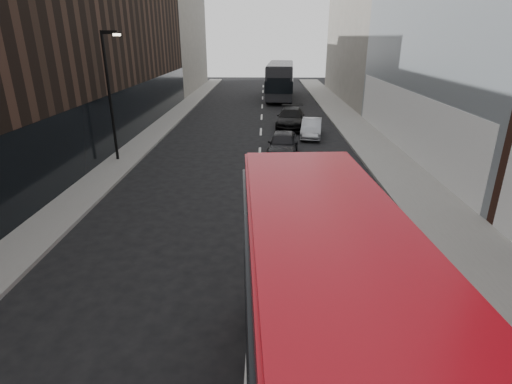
# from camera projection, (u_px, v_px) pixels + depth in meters

# --- Properties ---
(sidewalk_right) EXTENTS (3.00, 80.00, 0.15)m
(sidewalk_right) POSITION_uv_depth(u_px,v_px,m) (362.00, 134.00, 29.60)
(sidewalk_right) COLOR slate
(sidewalk_right) RESTS_ON ground
(sidewalk_left) EXTENTS (2.00, 80.00, 0.15)m
(sidewalk_left) POSITION_uv_depth(u_px,v_px,m) (154.00, 133.00, 29.93)
(sidewalk_left) COLOR slate
(sidewalk_left) RESTS_ON ground
(building_victorian) EXTENTS (6.50, 24.00, 21.00)m
(building_victorian) POSITION_uv_depth(u_px,v_px,m) (367.00, 9.00, 43.72)
(building_victorian) COLOR slate
(building_victorian) RESTS_ON ground
(building_left_mid) EXTENTS (5.00, 24.00, 14.00)m
(building_left_mid) POSITION_uv_depth(u_px,v_px,m) (119.00, 34.00, 32.14)
(building_left_mid) COLOR black
(building_left_mid) RESTS_ON ground
(building_left_far) EXTENTS (5.00, 20.00, 13.00)m
(building_left_far) POSITION_uv_depth(u_px,v_px,m) (177.00, 39.00, 52.81)
(building_left_far) COLOR slate
(building_left_far) RESTS_ON ground
(street_lamp) EXTENTS (1.06, 0.22, 7.00)m
(street_lamp) POSITION_uv_depth(u_px,v_px,m) (110.00, 88.00, 21.92)
(street_lamp) COLOR black
(street_lamp) RESTS_ON sidewalk_left
(grey_bus) EXTENTS (3.68, 12.60, 4.02)m
(grey_bus) POSITION_uv_depth(u_px,v_px,m) (280.00, 80.00, 46.48)
(grey_bus) COLOR black
(grey_bus) RESTS_ON ground
(car_a) EXTENTS (2.21, 4.51, 1.48)m
(car_a) POSITION_uv_depth(u_px,v_px,m) (283.00, 144.00, 24.32)
(car_a) COLOR black
(car_a) RESTS_ON ground
(car_b) EXTENTS (1.94, 4.17, 1.32)m
(car_b) POSITION_uv_depth(u_px,v_px,m) (311.00, 128.00, 28.88)
(car_b) COLOR gray
(car_b) RESTS_ON ground
(car_c) EXTENTS (2.71, 5.48, 1.53)m
(car_c) POSITION_uv_depth(u_px,v_px,m) (291.00, 118.00, 31.83)
(car_c) COLOR black
(car_c) RESTS_ON ground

